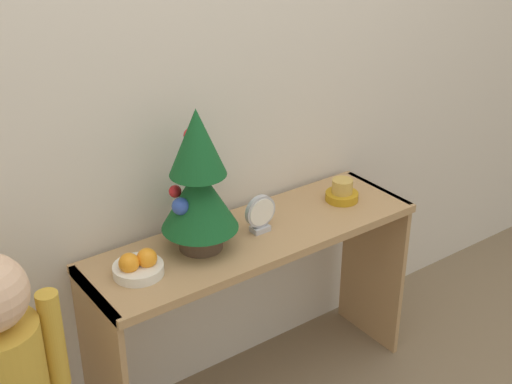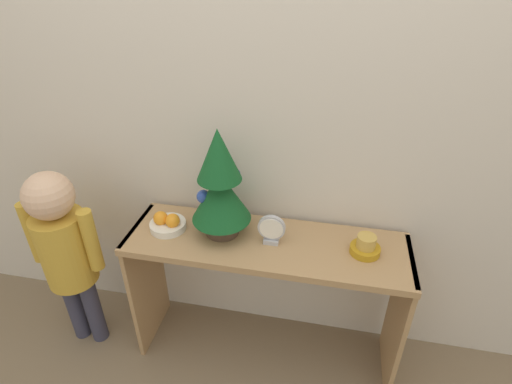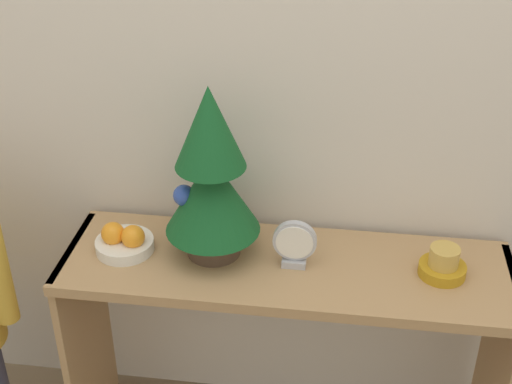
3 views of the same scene
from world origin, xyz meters
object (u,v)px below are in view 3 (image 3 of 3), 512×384
object	(u,v)px
fruit_bowl	(124,241)
desk_clock	(295,244)
singing_bowl	(443,264)
mini_tree	(211,175)

from	to	relation	value
fruit_bowl	desk_clock	distance (m)	0.46
fruit_bowl	singing_bowl	xyz separation A→B (m)	(0.84, 0.01, 0.00)
singing_bowl	desk_clock	world-z (taller)	desk_clock
mini_tree	desk_clock	xyz separation A→B (m)	(0.22, -0.03, -0.17)
fruit_bowl	desk_clock	bearing A→B (deg)	-0.60
mini_tree	singing_bowl	distance (m)	0.64
singing_bowl	desk_clock	xyz separation A→B (m)	(-0.38, -0.01, 0.03)
desk_clock	mini_tree	bearing A→B (deg)	172.20
mini_tree	desk_clock	size ratio (longest dim) A/B	3.58
desk_clock	fruit_bowl	bearing A→B (deg)	179.40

